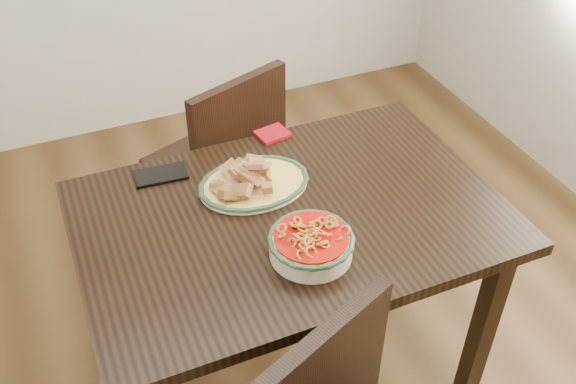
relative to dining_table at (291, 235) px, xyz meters
name	(u,v)px	position (x,y,z in m)	size (l,w,h in m)	color
floor	(262,354)	(-0.08, 0.09, -0.65)	(3.50, 3.50, 0.00)	#3C2713
dining_table	(291,235)	(0.00, 0.00, 0.00)	(1.24, 0.82, 0.75)	black
chair_far	(224,159)	(0.00, 0.65, -0.16)	(0.54, 0.54, 0.89)	black
fish_plate	(254,175)	(-0.06, 0.15, 0.14)	(0.34, 0.26, 0.11)	beige
noodle_bowl	(311,242)	(-0.02, -0.18, 0.14)	(0.24, 0.24, 0.08)	white
smartphone	(161,175)	(-0.31, 0.32, 0.10)	(0.16, 0.09, 0.01)	black
napkin	(272,134)	(0.10, 0.39, 0.10)	(0.10, 0.09, 0.01)	maroon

